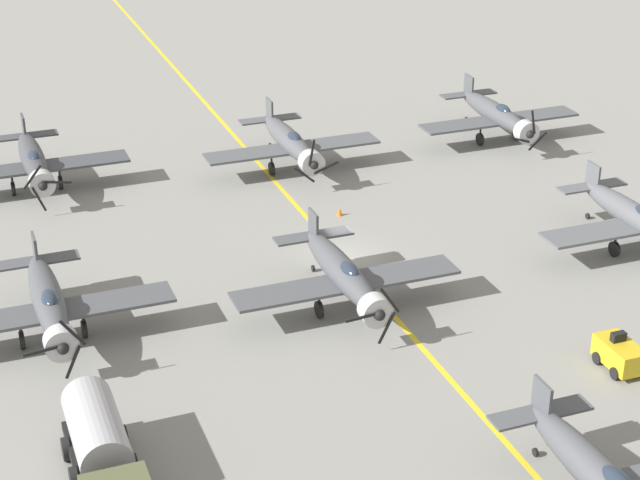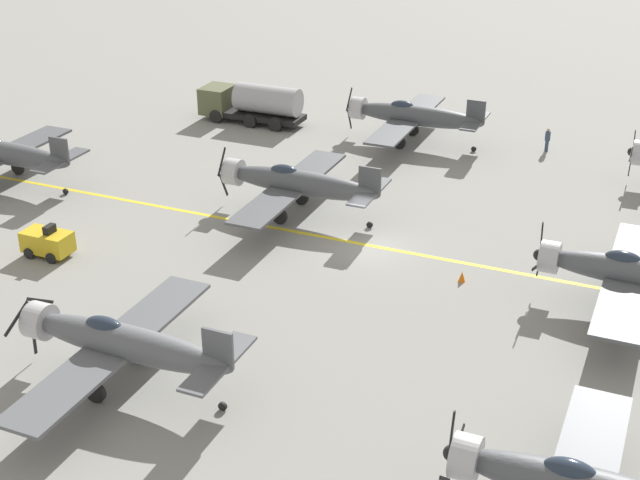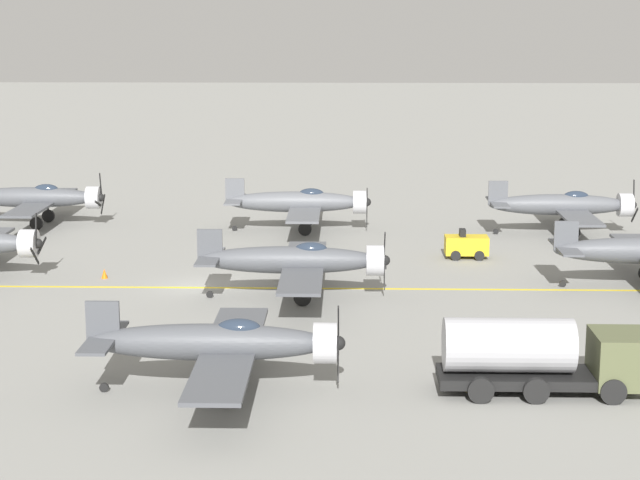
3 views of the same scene
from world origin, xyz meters
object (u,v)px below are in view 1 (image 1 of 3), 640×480
Objects in this scene: airplane_mid_center at (344,275)px; fuel_tanker at (104,458)px; traffic_cone at (340,211)px; airplane_near_left at (497,115)px; airplane_mid_left at (636,218)px; airplane_mid_right at (49,303)px; airplane_near_right at (34,161)px; airplane_near_center at (291,142)px; tow_tractor at (620,354)px.

airplane_mid_center reaches higher than fuel_tanker.
airplane_mid_center is 21.82× the size of traffic_cone.
airplane_near_left reaches higher than airplane_mid_center.
fuel_tanker is at bearing 39.63° from airplane_near_left.
airplane_mid_left is at bearing 143.47° from traffic_cone.
traffic_cone is at bearing -142.60° from airplane_mid_right.
airplane_mid_right is at bearing 25.04° from airplane_near_left.
airplane_mid_left and airplane_mid_center have the same top height.
airplane_near_left is at bearing -152.05° from traffic_cone.
airplane_near_left is at bearing 163.10° from airplane_near_right.
airplane_near_center reaches higher than traffic_cone.
traffic_cone is at bearing -74.44° from tow_tractor.
airplane_mid_left is 18.71m from airplane_near_left.
airplane_mid_right is 4.62× the size of tow_tractor.
airplane_near_center is at bearing -78.03° from tow_tractor.
airplane_near_left is 27.53m from airplane_mid_center.
tow_tractor is (-24.51, 12.11, -1.22)m from airplane_mid_right.
airplane_mid_right is (32.75, -1.66, 0.00)m from airplane_mid_left.
tow_tractor is (-6.15, 28.99, -1.22)m from airplane_near_center.
airplane_near_center reaches higher than airplane_mid_right.
airplane_near_center is 34.42m from fuel_tanker.
airplane_near_left is at bearing -108.44° from tow_tractor.
airplane_near_left reaches higher than airplane_mid_left.
airplane_mid_left is at bearing -165.39° from airplane_mid_center.
tow_tractor is 21.67m from traffic_cone.
airplane_mid_left is 1.00× the size of airplane_near_left.
fuel_tanker is (32.41, 10.79, -0.50)m from airplane_mid_left.
airplane_mid_center is 17.48m from fuel_tanker.
airplane_near_right is at bearing -82.69° from airplane_mid_right.
airplane_mid_left is 1.00× the size of airplane_mid_center.
fuel_tanker is (14.20, 10.18, -0.50)m from airplane_mid_center.
traffic_cone is at bearing 26.58° from airplane_near_left.
airplane_mid_left is at bearing -128.27° from tow_tractor.
traffic_cone is at bearing 104.30° from airplane_near_center.
fuel_tanker is (18.01, 29.33, -0.50)m from airplane_near_center.
airplane_near_left is (-1.46, -18.65, 0.00)m from airplane_mid_left.
airplane_mid_left reaches higher than fuel_tanker.
fuel_tanker is (33.87, 29.44, -0.50)m from airplane_near_left.
airplane_mid_right is 27.36m from tow_tractor.
airplane_near_right reaches higher than tow_tractor.
traffic_cone is at bearing -97.94° from airplane_mid_center.
fuel_tanker is at bearing 75.06° from airplane_near_right.
airplane_near_right is 31.97m from fuel_tanker.
tow_tractor is (-24.16, -0.33, -0.72)m from fuel_tanker.
airplane_mid_left reaches higher than traffic_cone.
airplane_near_right reaches higher than fuel_tanker.
airplane_mid_left is 1.00× the size of airplane_mid_right.
tow_tractor is at bearing 113.31° from airplane_near_right.
airplane_mid_center reaches higher than traffic_cone.
fuel_tanker is at bearing 103.88° from airplane_mid_right.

